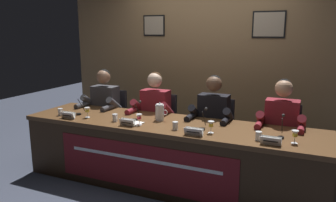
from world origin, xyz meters
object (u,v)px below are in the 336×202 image
(conference_table, at_px, (164,145))
(chair_center_right, at_px, (215,136))
(juice_glass_far_left, at_px, (87,111))
(microphone_far_right, at_px, (282,130))
(water_cup_far_right, at_px, (259,136))
(panelist_far_right, at_px, (281,126))
(water_cup_far_left, at_px, (60,112))
(nameplate_center_right, at_px, (194,132))
(water_pitcher_central, at_px, (160,112))
(microphone_far_left, at_px, (81,108))
(chair_far_left, at_px, (111,123))
(panelist_center_right, at_px, (212,119))
(juice_glass_center_right, at_px, (211,125))
(juice_glass_center_left, at_px, (139,117))
(chair_center_left, at_px, (160,129))
(nameplate_center_left, at_px, (127,122))
(juice_glass_far_right, at_px, (295,134))
(water_cup_center_right, at_px, (175,126))
(panelist_center_left, at_px, (153,112))
(microphone_center_right, at_px, (203,122))
(water_cup_center_left, at_px, (115,118))
(nameplate_far_right, at_px, (271,141))
(chair_far_right, at_px, (280,145))
(microphone_center_left, at_px, (137,114))
(document_stack_center_left, at_px, (133,123))
(panelist_far_left, at_px, (102,107))
(nameplate_far_left, at_px, (68,115))

(conference_table, relative_size, chair_center_right, 3.76)
(juice_glass_far_left, bearing_deg, microphone_far_right, 3.81)
(water_cup_far_right, bearing_deg, panelist_far_right, 76.61)
(water_cup_far_left, xyz_separation_m, nameplate_center_right, (1.77, -0.10, 0.00))
(chair_center_right, distance_m, microphone_far_right, 1.11)
(chair_center_right, bearing_deg, water_pitcher_central, -133.73)
(microphone_far_left, bearing_deg, chair_far_left, 91.93)
(nameplate_center_right, relative_size, panelist_far_right, 0.15)
(panelist_center_right, relative_size, juice_glass_center_right, 10.01)
(conference_table, bearing_deg, panelist_center_right, 52.64)
(juice_glass_center_left, bearing_deg, juice_glass_far_left, 177.51)
(chair_center_left, relative_size, water_pitcher_central, 4.35)
(juice_glass_far_left, xyz_separation_m, nameplate_center_left, (0.62, -0.12, -0.05))
(conference_table, xyz_separation_m, juice_glass_far_right, (1.35, -0.06, 0.31))
(juice_glass_far_right, bearing_deg, nameplate_center_right, -170.49)
(conference_table, relative_size, water_cup_center_right, 40.47)
(panelist_center_left, distance_m, microphone_center_right, 0.97)
(water_cup_far_left, xyz_separation_m, microphone_center_right, (1.79, 0.15, 0.04))
(juice_glass_far_left, distance_m, nameplate_center_left, 0.63)
(water_cup_center_left, relative_size, juice_glass_far_right, 0.69)
(water_cup_center_left, distance_m, nameplate_far_right, 1.74)
(microphone_far_right, bearing_deg, microphone_center_right, -176.99)
(juice_glass_center_right, relative_size, microphone_far_right, 0.57)
(chair_center_left, relative_size, juice_glass_center_left, 7.37)
(panelist_center_right, xyz_separation_m, water_cup_center_right, (-0.21, -0.62, 0.05))
(chair_far_right, xyz_separation_m, juice_glass_far_right, (0.17, -0.78, 0.38))
(chair_center_right, relative_size, chair_far_right, 1.00)
(juice_glass_center_right, height_order, water_cup_far_right, juice_glass_center_right)
(microphone_center_left, xyz_separation_m, document_stack_center_left, (0.04, -0.15, -0.07))
(water_cup_center_left, distance_m, panelist_far_right, 1.86)
(water_cup_far_left, xyz_separation_m, nameplate_center_left, (0.99, -0.07, 0.00))
(nameplate_center_right, bearing_deg, panelist_far_left, 155.35)
(microphone_far_right, height_order, water_pitcher_central, microphone_far_right)
(juice_glass_center_left, bearing_deg, juice_glass_center_right, 2.36)
(water_pitcher_central, bearing_deg, nameplate_far_right, -15.95)
(water_cup_far_left, relative_size, nameplate_far_right, 0.46)
(juice_glass_far_right, bearing_deg, conference_table, 177.44)
(chair_far_left, relative_size, microphone_center_right, 4.23)
(panelist_center_left, height_order, panelist_far_right, same)
(chair_center_left, bearing_deg, microphone_center_right, -39.26)
(microphone_far_left, relative_size, nameplate_center_left, 1.22)
(nameplate_far_left, bearing_deg, nameplate_center_left, 0.99)
(panelist_center_left, height_order, nameplate_center_left, panelist_center_left)
(nameplate_center_left, distance_m, document_stack_center_left, 0.12)
(chair_far_left, distance_m, chair_far_right, 2.35)
(juice_glass_center_left, bearing_deg, microphone_center_left, 125.86)
(microphone_center_right, bearing_deg, juice_glass_center_left, -168.86)
(chair_center_left, distance_m, document_stack_center_left, 0.85)
(juice_glass_center_left, distance_m, microphone_center_left, 0.22)
(juice_glass_far_left, relative_size, water_cup_far_right, 1.46)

